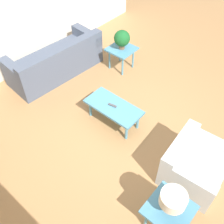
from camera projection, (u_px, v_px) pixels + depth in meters
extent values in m
plane|color=#A87A4C|center=(131.00, 125.00, 5.01)|extent=(14.00, 14.00, 0.00)
cube|color=silver|center=(17.00, 9.00, 5.40)|extent=(0.12, 7.20, 2.70)
cube|color=#4C566B|center=(56.00, 64.00, 5.96)|extent=(1.03, 2.19, 0.46)
cube|color=#4C566B|center=(62.00, 55.00, 5.51)|extent=(0.36, 2.14, 0.35)
cube|color=#4C566B|center=(87.00, 35.00, 6.19)|extent=(0.88, 0.26, 0.23)
cube|color=#4C566B|center=(14.00, 71.00, 5.24)|extent=(0.88, 0.26, 0.23)
cube|color=silver|center=(195.00, 169.00, 4.11)|extent=(0.90, 1.01, 0.41)
cube|color=silver|center=(181.00, 146.00, 3.98)|extent=(0.27, 0.96, 0.28)
cube|color=silver|center=(188.00, 178.00, 3.67)|extent=(0.84, 0.22, 0.18)
cube|color=silver|center=(210.00, 142.00, 4.11)|extent=(0.84, 0.22, 0.18)
cube|color=teal|center=(113.00, 107.00, 4.79)|extent=(1.07, 0.51, 0.04)
cylinder|color=teal|center=(138.00, 121.00, 4.83)|extent=(0.05, 0.05, 0.38)
cylinder|color=teal|center=(102.00, 99.00, 5.23)|extent=(0.05, 0.05, 0.38)
cylinder|color=teal|center=(126.00, 132.00, 4.65)|extent=(0.05, 0.05, 0.38)
cylinder|color=teal|center=(90.00, 108.00, 5.05)|extent=(0.05, 0.05, 0.38)
cube|color=teal|center=(122.00, 49.00, 5.88)|extent=(0.57, 0.57, 0.04)
cylinder|color=teal|center=(133.00, 58.00, 6.08)|extent=(0.04, 0.04, 0.49)
cylinder|color=teal|center=(120.00, 52.00, 6.26)|extent=(0.04, 0.04, 0.49)
cylinder|color=teal|center=(123.00, 66.00, 5.88)|extent=(0.04, 0.04, 0.49)
cylinder|color=teal|center=(110.00, 59.00, 6.05)|extent=(0.04, 0.04, 0.49)
cube|color=teal|center=(169.00, 209.00, 3.35)|extent=(0.57, 0.57, 0.04)
cylinder|color=teal|center=(186.00, 216.00, 3.56)|extent=(0.04, 0.04, 0.49)
cylinder|color=teal|center=(162.00, 198.00, 3.73)|extent=(0.04, 0.04, 0.49)
cylinder|color=teal|center=(146.00, 219.00, 3.53)|extent=(0.04, 0.04, 0.49)
cylinder|color=brown|center=(122.00, 46.00, 5.83)|extent=(0.13, 0.13, 0.10)
sphere|color=#195B28|center=(122.00, 38.00, 5.68)|extent=(0.35, 0.35, 0.35)
cylinder|color=#333333|center=(171.00, 206.00, 3.27)|extent=(0.15, 0.15, 0.20)
cylinder|color=beige|center=(173.00, 199.00, 3.14)|extent=(0.34, 0.34, 0.17)
cube|color=#4C4C51|center=(112.00, 105.00, 4.77)|extent=(0.16, 0.07, 0.02)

